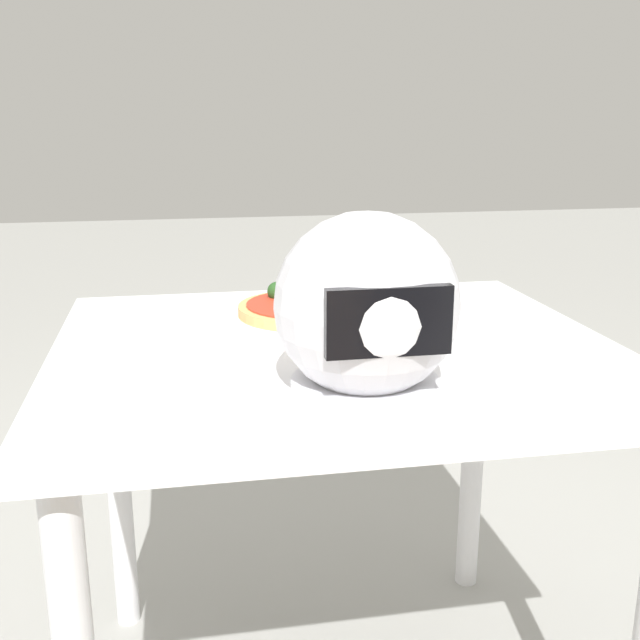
% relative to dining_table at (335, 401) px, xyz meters
% --- Properties ---
extents(dining_table, '(0.91, 0.80, 0.72)m').
position_rel_dining_table_xyz_m(dining_table, '(0.00, 0.00, 0.00)').
color(dining_table, white).
rests_on(dining_table, ground).
extents(pizza_plate, '(0.28, 0.28, 0.01)m').
position_rel_dining_table_xyz_m(pizza_plate, '(0.02, -0.15, 0.11)').
color(pizza_plate, white).
rests_on(pizza_plate, dining_table).
extents(pizza, '(0.25, 0.25, 0.05)m').
position_rel_dining_table_xyz_m(pizza, '(0.02, -0.15, 0.13)').
color(pizza, tan).
rests_on(pizza, pizza_plate).
extents(motorcycle_helmet, '(0.25, 0.25, 0.25)m').
position_rel_dining_table_xyz_m(motorcycle_helmet, '(0.01, 0.23, 0.22)').
color(motorcycle_helmet, silver).
rests_on(motorcycle_helmet, dining_table).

